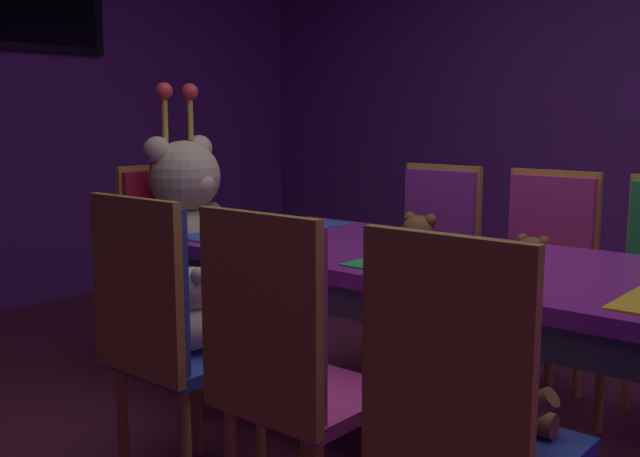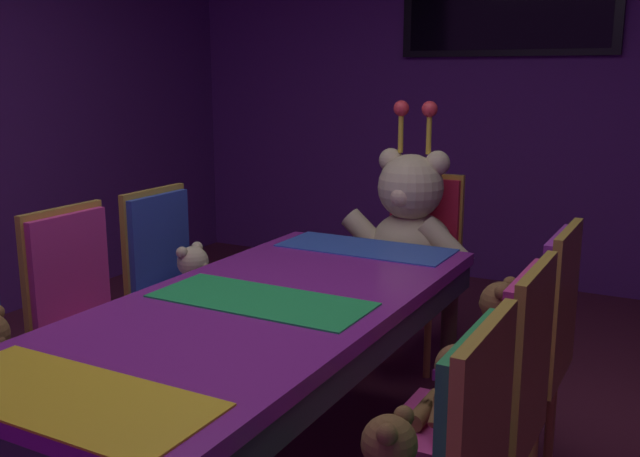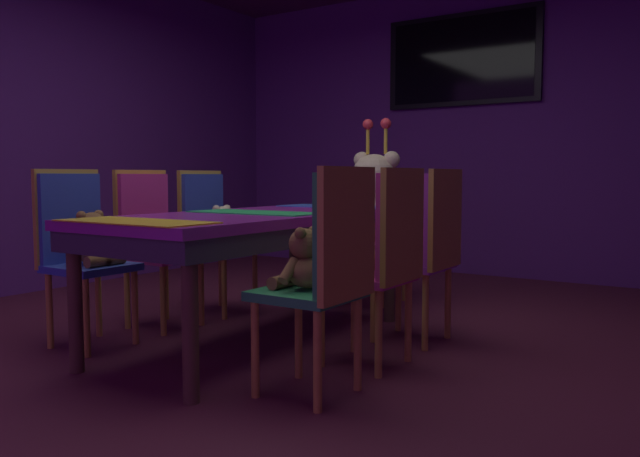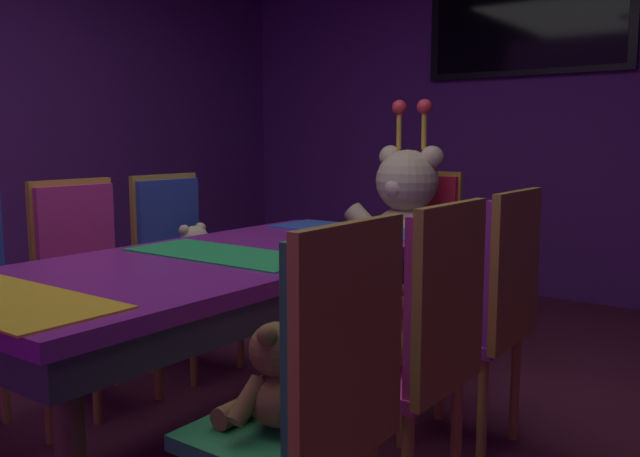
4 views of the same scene
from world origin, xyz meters
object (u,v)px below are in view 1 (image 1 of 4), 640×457
object	(u,v)px
chair_left_0	(461,403)
king_teddy_bear	(187,218)
throne_chair	(165,246)
chair_left_1	(280,354)
teddy_right_1	(530,271)
teddy_left_0	(491,389)
chair_right_1	(544,260)
chair_right_2	(433,246)
chair_left_2	(158,319)
teddy_right_2	(417,251)
teddy_left_2	(194,314)
banquet_table	(442,280)

from	to	relation	value
chair_left_0	king_teddy_bear	distance (m)	2.11
throne_chair	king_teddy_bear	world-z (taller)	king_teddy_bear
chair_left_1	teddy_right_1	world-z (taller)	chair_left_1
chair_left_1	teddy_left_0	bearing A→B (deg)	-74.03
king_teddy_bear	throne_chair	bearing A→B (deg)	180.00
chair_left_0	chair_right_1	world-z (taller)	same
teddy_right_1	king_teddy_bear	size ratio (longest dim) A/B	0.31
chair_right_2	teddy_left_0	bearing A→B (deg)	35.68
king_teddy_bear	chair_left_2	bearing A→B (deg)	-44.36
chair_left_1	chair_left_2	bearing A→B (deg)	89.19
chair_left_0	chair_right_2	bearing A→B (deg)	33.25
teddy_right_2	teddy_right_1	bearing A→B (deg)	91.55
teddy_left_2	chair_right_2	bearing A→B (deg)	1.06
banquet_table	chair_right_2	world-z (taller)	chair_right_2
chair_left_0	chair_right_2	distance (m)	2.00
banquet_table	teddy_right_2	distance (m)	0.87
teddy_right_1	throne_chair	xyz separation A→B (m)	(-0.70, 1.56, 0.02)
teddy_left_0	teddy_right_1	xyz separation A→B (m)	(1.39, 0.54, -0.01)
chair_right_2	chair_left_2	bearing A→B (deg)	0.97
chair_left_2	chair_right_2	bearing A→B (deg)	0.97
banquet_table	chair_right_2	xyz separation A→B (m)	(0.83, 0.54, -0.05)
teddy_right_2	throne_chair	distance (m)	1.21
teddy_left_0	teddy_left_2	world-z (taller)	teddy_left_0
chair_left_0	chair_left_1	world-z (taller)	same
teddy_left_0	chair_right_2	bearing A→B (deg)	35.68
chair_left_1	teddy_right_2	bearing A→B (deg)	19.93
teddy_left_0	throne_chair	xyz separation A→B (m)	(0.69, 2.10, 0.01)
banquet_table	teddy_left_0	size ratio (longest dim) A/B	6.40
chair_right_1	chair_left_0	bearing A→B (deg)	17.74
chair_left_0	chair_right_1	bearing A→B (deg)	17.74
banquet_table	chair_left_0	bearing A→B (deg)	-146.62
chair_left_0	throne_chair	bearing A→B (deg)	68.18
teddy_left_0	king_teddy_bear	xyz separation A→B (m)	(0.69, 1.93, 0.16)
teddy_left_2	throne_chair	size ratio (longest dim) A/B	0.31
chair_left_0	teddy_left_0	bearing A→B (deg)	0.00
teddy_left_0	banquet_table	bearing A→B (deg)	38.52
chair_left_0	throne_chair	distance (m)	2.26
banquet_table	teddy_left_2	distance (m)	0.87
chair_right_1	banquet_table	bearing A→B (deg)	-1.05
teddy_left_2	king_teddy_bear	size ratio (longest dim) A/B	0.34
banquet_table	chair_right_1	bearing A→B (deg)	-1.05
teddy_left_0	teddy_left_2	size ratio (longest dim) A/B	1.03
teddy_left_0	king_teddy_bear	size ratio (longest dim) A/B	0.35
teddy_left_0	throne_chair	size ratio (longest dim) A/B	0.32
throne_chair	teddy_left_0	bearing A→B (deg)	-18.33
chair_right_1	teddy_right_1	size ratio (longest dim) A/B	3.53
teddy_right_1	throne_chair	size ratio (longest dim) A/B	0.28
teddy_right_1	chair_left_0	bearing A→B (deg)	19.26
chair_left_2	chair_left_0	bearing A→B (deg)	-89.90
chair_left_1	teddy_left_2	bearing A→B (deg)	73.97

